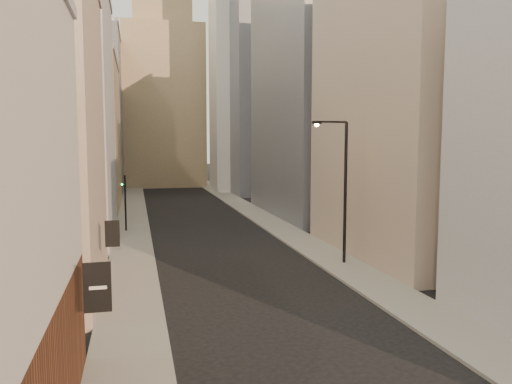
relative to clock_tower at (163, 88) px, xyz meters
name	(u,v)px	position (x,y,z in m)	size (l,w,h in m)	color
sidewalk_left	(133,213)	(-5.50, -37.00, -17.56)	(3.00, 140.00, 0.15)	gray
sidewalk_right	(248,209)	(7.50, -37.00, -17.56)	(3.00, 140.00, 0.15)	gray
left_bldg_beige	(13,139)	(-11.00, -66.00, -9.63)	(8.00, 12.00, 16.00)	tan
left_bldg_grey	(59,115)	(-11.00, -50.00, -7.63)	(8.00, 16.00, 20.00)	#A3A4A9
left_bldg_tan	(82,136)	(-11.00, -32.00, -9.13)	(8.00, 18.00, 17.00)	#907A5A
left_bldg_wingrid	(95,115)	(-11.00, -12.00, -5.63)	(8.00, 20.00, 24.00)	gray
right_bldg_beige	(407,110)	(13.00, -62.00, -7.63)	(8.00, 16.00, 20.00)	tan
right_bldg_wingrid	(309,93)	(13.00, -42.00, -4.63)	(8.00, 20.00, 26.00)	gray
highrise	(286,31)	(19.00, -14.00, 8.02)	(21.00, 23.00, 51.20)	gray
clock_tower	(163,88)	(0.00, 0.00, 0.00)	(14.00, 14.00, 44.90)	#907A5A
white_tower	(238,74)	(11.00, -14.00, 0.97)	(8.00, 8.00, 41.50)	silver
streetlamp_mid	(342,184)	(7.55, -63.76, -12.40)	(2.40, 0.35, 9.16)	black
traffic_light_left	(125,193)	(-6.05, -48.49, -14.22)	(0.57, 0.48, 5.00)	black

